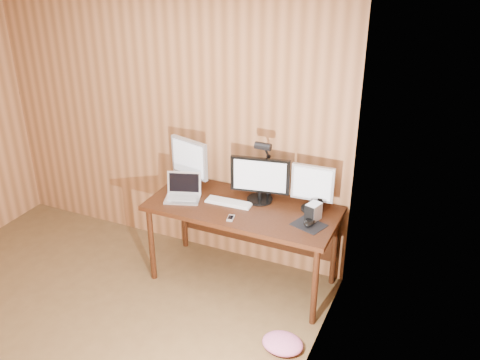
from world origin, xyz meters
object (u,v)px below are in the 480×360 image
Objects in this scene: laptop at (183,192)px; mouse at (309,222)px; speaker at (320,204)px; monitor_center at (260,179)px; monitor_left at (189,161)px; desk at (246,215)px; keyboard at (229,202)px; phone at (231,218)px; monitor_right at (312,187)px; desk_lamp at (265,161)px; hard_drive at (313,212)px.

laptop is 2.86× the size of mouse.
speaker is (0.01, 0.25, 0.04)m from mouse.
monitor_left is (-0.67, 0.00, 0.04)m from monitor_center.
monitor_center is at bearing -175.36° from mouse.
speaker reaches higher than desk.
keyboard reaches higher than phone.
monitor_right is (0.54, 0.11, 0.33)m from desk.
monitor_right is at bearing 17.26° from desk_lamp.
desk_lamp is at bearing 177.39° from hard_drive.
desk is 0.64m from monitor_right.
monitor_left is 4.23× the size of phone.
hard_drive is at bearing -14.61° from laptop.
monitor_right is 0.68× the size of desk_lamp.
desk is 3.99× the size of keyboard.
hard_drive is 1.16× the size of speaker.
keyboard is at bearing -156.13° from monitor_center.
desk is 3.58× the size of monitor_left.
monitor_left is at bearing 171.07° from desk.
monitor_center is 0.67m from monitor_left.
mouse is at bearing -12.82° from desk.
monitor_center is 0.33m from keyboard.
desk_lamp reaches higher than hard_drive.
monitor_left is 0.71m from desk_lamp.
desk is at bearing -5.72° from laptop.
phone is 0.56m from desk_lamp.
phone is (0.53, -0.17, -0.05)m from laptop.
keyboard is (0.45, -0.16, -0.23)m from monitor_left.
desk_lamp is (-0.48, 0.16, 0.29)m from hard_drive.
monitor_center reaches higher than desk.
desk is 15.15× the size of phone.
mouse is (1.18, -0.23, -0.22)m from monitor_left.
monitor_center is (0.09, 0.09, 0.33)m from desk.
speaker is 0.57m from desk_lamp.
desk_lamp reaches higher than laptop.
hard_drive is at bearing -94.12° from speaker.
mouse is (0.73, -0.07, 0.02)m from keyboard.
desk_lamp is (0.12, 0.12, 0.48)m from desk.
phone is at bearing -64.31° from keyboard.
speaker is (1.19, 0.02, -0.18)m from monitor_left.
monitor_center is 0.54m from speaker.
keyboard is 0.47m from desk_lamp.
monitor_right is 1.11m from laptop.
mouse is at bearing -80.04° from monitor_right.
phone is at bearing -146.75° from speaker.
laptop is 1.17m from speaker.
mouse is at bearing -8.05° from keyboard.
desk is at bearing -147.48° from monitor_center.
hard_drive is 0.66m from phone.
monitor_left is (-0.58, 0.09, 0.36)m from desk.
phone is (-0.61, -0.25, -0.06)m from hard_drive.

